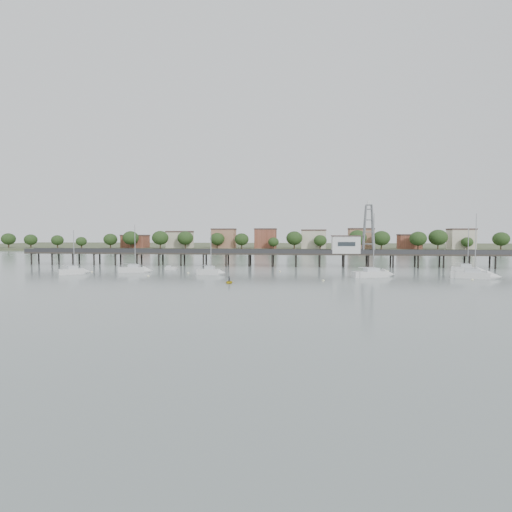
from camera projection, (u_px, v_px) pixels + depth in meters
The scene contains 15 objects.
ground_plane at pixel (224, 294), 69.32m from camera, with size 500.00×500.00×0.00m, color slate.
pier at pixel (261, 254), 128.65m from camera, with size 150.00×5.00×5.50m.
pier_building at pixel (346, 244), 125.65m from camera, with size 8.40×5.40×5.30m.
lattice_tower at pixel (369, 229), 124.68m from camera, with size 3.20×3.20×15.50m.
sailboat_b at pixel (138, 270), 108.03m from camera, with size 7.86×3.12×12.70m.
sailboat_c at pixel (378, 274), 96.92m from camera, with size 9.67×5.74×15.26m.
sailboat_a at pixel (77, 271), 103.64m from camera, with size 6.36×5.73×11.14m.
sailboat_e at pixel (471, 270), 108.63m from camera, with size 7.55×4.06×12.08m.
sailboat_d at pixel (480, 276), 93.46m from camera, with size 9.56×5.30×15.07m.
sailboat_f at pixel (213, 272), 102.12m from camera, with size 6.55×2.57×10.73m.
white_tender at pixel (171, 268), 116.03m from camera, with size 3.18×1.42×1.22m.
yellow_dinghy at pixel (229, 283), 84.68m from camera, with size 2.00×0.58×2.80m, color yellow.
dinghy_occupant at pixel (229, 283), 84.68m from camera, with size 0.42×1.15×0.27m, color black.
mooring_buoys at pixel (266, 274), 101.61m from camera, with size 89.71×24.84×0.39m.
far_shore at pixel (287, 246), 306.92m from camera, with size 500.00×170.00×10.40m.
Camera 1 is at (13.06, -67.85, 9.79)m, focal length 30.00 mm.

